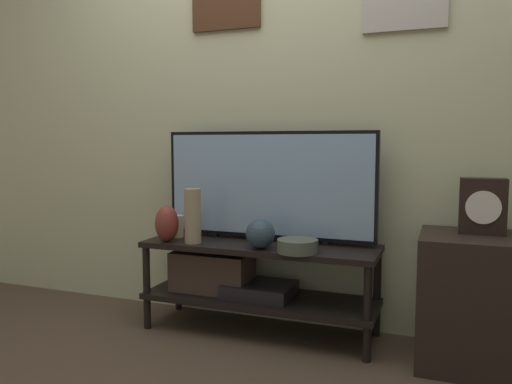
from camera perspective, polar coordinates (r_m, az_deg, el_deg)
ground_plane at (r=2.60m, az=-1.53°, el=-17.46°), size 12.00×12.00×0.00m
wall_back at (r=2.88m, az=2.27°, el=12.36°), size 6.40×0.08×2.70m
media_console at (r=2.75m, az=-1.49°, el=-9.44°), size 1.26×0.40×0.49m
television at (r=2.71m, az=1.38°, el=0.83°), size 1.18×0.05×0.60m
vase_tall_ceramic at (r=2.68m, az=-7.25°, el=-2.74°), size 0.09×0.09×0.29m
vase_urn_stoneware at (r=2.75m, az=-10.15°, el=-3.56°), size 0.13×0.13×0.20m
vase_round_glass at (r=2.53m, az=0.50°, el=-4.79°), size 0.15×0.15×0.15m
vase_wide_bowl at (r=2.46m, az=4.77°, el=-6.16°), size 0.20×0.20×0.07m
candle_jar at (r=2.88m, az=-9.03°, el=-3.88°), size 0.08×0.08×0.12m
side_table at (r=2.53m, az=22.93°, el=-11.29°), size 0.42×0.46×0.60m
mantel_clock at (r=2.50m, az=24.47°, el=-1.48°), size 0.20×0.11×0.26m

